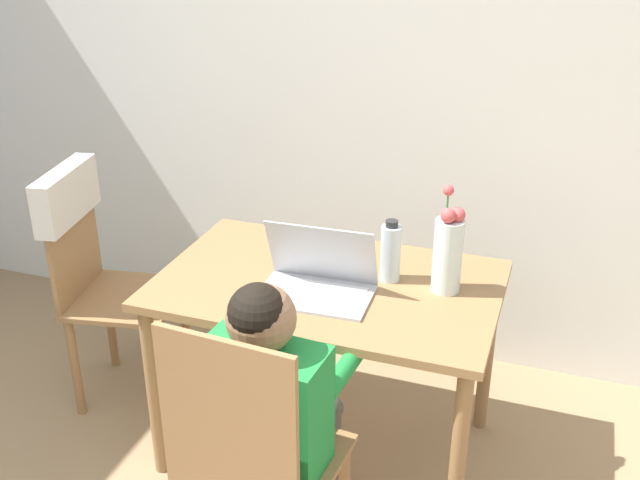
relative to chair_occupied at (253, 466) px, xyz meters
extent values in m
cube|color=silver|center=(-0.11, 1.50, 0.76)|extent=(6.40, 0.05, 2.50)
cube|color=olive|center=(-0.02, 0.69, 0.20)|extent=(1.15, 0.73, 0.03)
cylinder|color=olive|center=(-0.55, 0.38, -0.15)|extent=(0.05, 0.05, 0.67)
cylinder|color=olive|center=(0.50, 0.38, -0.15)|extent=(0.05, 0.05, 0.67)
cylinder|color=olive|center=(-0.55, 1.01, -0.15)|extent=(0.05, 0.05, 0.67)
cylinder|color=olive|center=(0.50, 1.01, -0.15)|extent=(0.05, 0.05, 0.67)
cube|color=olive|center=(0.01, 0.07, -0.04)|extent=(0.43, 0.43, 0.02)
cube|color=olive|center=(-0.01, -0.12, 0.22)|extent=(0.38, 0.05, 0.50)
cylinder|color=olive|center=(-0.15, 0.26, -0.27)|extent=(0.04, 0.04, 0.43)
cube|color=olive|center=(-0.88, 0.75, -0.04)|extent=(0.47, 0.47, 0.02)
cube|color=olive|center=(-1.07, 0.72, 0.22)|extent=(0.09, 0.38, 0.50)
cylinder|color=olive|center=(-0.68, 0.62, -0.27)|extent=(0.04, 0.04, 0.43)
cylinder|color=olive|center=(-0.75, 0.95, -0.27)|extent=(0.04, 0.04, 0.43)
cylinder|color=olive|center=(-1.02, 0.56, -0.27)|extent=(0.04, 0.04, 0.43)
cylinder|color=olive|center=(-1.08, 0.89, -0.27)|extent=(0.04, 0.04, 0.43)
cube|color=beige|center=(-1.07, 0.72, 0.38)|extent=(0.15, 0.40, 0.20)
cube|color=#1E8438|center=(0.01, 0.07, 0.15)|extent=(0.35, 0.20, 0.36)
sphere|color=#936B4C|center=(0.01, 0.07, 0.42)|extent=(0.18, 0.18, 0.18)
sphere|color=black|center=(0.00, 0.06, 0.45)|extent=(0.16, 0.16, 0.16)
cylinder|color=#4C4742|center=(0.09, 0.21, -0.02)|extent=(0.11, 0.29, 0.09)
cylinder|color=#4C4742|center=(-0.06, 0.22, -0.02)|extent=(0.11, 0.29, 0.09)
cylinder|color=#4C4742|center=(0.10, 0.35, -0.26)|extent=(0.07, 0.07, 0.45)
cylinder|color=#4C4742|center=(-0.05, 0.36, -0.26)|extent=(0.07, 0.07, 0.45)
cylinder|color=#1E8438|center=(0.16, 0.27, 0.17)|extent=(0.07, 0.24, 0.06)
cylinder|color=#1E8438|center=(-0.12, 0.29, 0.17)|extent=(0.07, 0.24, 0.06)
cube|color=#B2B2B7|center=(-0.03, 0.58, 0.22)|extent=(0.37, 0.25, 0.01)
cube|color=silver|center=(-0.03, 0.58, 0.22)|extent=(0.33, 0.18, 0.00)
cube|color=#B2B2B7|center=(-0.03, 0.65, 0.33)|extent=(0.37, 0.11, 0.22)
cube|color=black|center=(-0.03, 0.66, 0.34)|extent=(0.33, 0.09, 0.20)
cylinder|color=silver|center=(0.36, 0.76, 0.34)|extent=(0.10, 0.10, 0.25)
cylinder|color=#3D7A38|center=(0.38, 0.77, 0.37)|extent=(0.01, 0.01, 0.22)
sphere|color=#CC4C4C|center=(0.38, 0.77, 0.48)|extent=(0.05, 0.05, 0.05)
cylinder|color=#3D7A38|center=(0.35, 0.78, 0.41)|extent=(0.01, 0.01, 0.29)
sphere|color=#CC4C4C|center=(0.35, 0.78, 0.56)|extent=(0.04, 0.04, 0.04)
cylinder|color=#3D7A38|center=(0.36, 0.74, 0.38)|extent=(0.01, 0.01, 0.22)
sphere|color=#CC4C4C|center=(0.36, 0.74, 0.49)|extent=(0.05, 0.05, 0.05)
cylinder|color=silver|center=(0.17, 0.77, 0.31)|extent=(0.07, 0.07, 0.20)
cylinder|color=#262628|center=(0.17, 0.77, 0.42)|extent=(0.04, 0.04, 0.02)
camera|label=1|loc=(0.69, -1.42, 1.40)|focal=42.00mm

